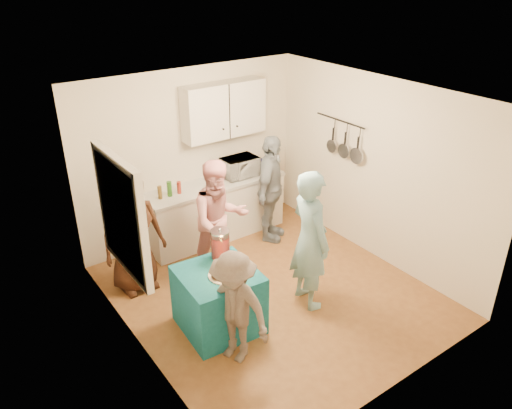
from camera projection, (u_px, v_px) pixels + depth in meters
floor at (272, 292)px, 6.55m from camera, size 4.00×4.00×0.00m
ceiling at (275, 96)px, 5.40m from camera, size 4.00×4.00×0.00m
back_wall at (191, 156)px, 7.43m from camera, size 3.60×3.60×0.00m
left_wall at (132, 250)px, 5.03m from camera, size 4.00×4.00×0.00m
right_wall at (376, 170)px, 6.92m from camera, size 4.00×4.00×0.00m
window_night at (120, 216)px, 5.16m from camera, size 0.04×1.00×1.20m
counter at (216, 211)px, 7.70m from camera, size 2.20×0.58×0.86m
countertop at (214, 184)px, 7.50m from camera, size 2.24×0.62×0.05m
upper_cabinet at (224, 110)px, 7.29m from camera, size 1.30×0.30×0.80m
pot_rack at (338, 137)px, 7.25m from camera, size 0.12×1.00×0.60m
microwave at (240, 167)px, 7.66m from camera, size 0.54×0.37×0.30m
party_table at (219, 300)px, 5.79m from camera, size 0.91×0.91×0.76m
donut_cake at (225, 269)px, 5.53m from camera, size 0.38×0.38×0.18m
punch_jar at (220, 245)px, 5.84m from camera, size 0.22×0.22×0.34m
man_birthday at (310, 240)px, 6.01m from camera, size 0.52×0.71×1.80m
woman_back_left at (132, 231)px, 6.31m from camera, size 0.84×0.56×1.68m
woman_back_center at (220, 221)px, 6.56m from camera, size 0.91×0.76×1.68m
woman_back_right at (271, 189)px, 7.46m from camera, size 1.02×0.93×1.67m
child_near_left at (234, 308)px, 5.22m from camera, size 0.77×0.97×1.32m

